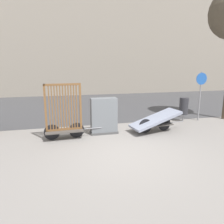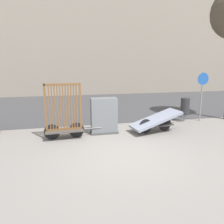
% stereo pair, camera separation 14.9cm
% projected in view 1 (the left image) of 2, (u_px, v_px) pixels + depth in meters
% --- Properties ---
extents(ground_plane, '(60.00, 60.00, 0.00)m').
position_uv_depth(ground_plane, '(127.00, 154.00, 6.43)').
color(ground_plane, gray).
extents(road_strip, '(56.00, 9.62, 0.01)m').
position_uv_depth(road_strip, '(89.00, 105.00, 14.16)').
color(road_strip, '#424244').
rests_on(road_strip, ground_plane).
extents(building_facade, '(48.00, 4.00, 12.26)m').
position_uv_depth(building_facade, '(77.00, 23.00, 19.32)').
color(building_facade, '#9E9384').
rests_on(building_facade, ground_plane).
extents(bike_cart_with_bedframe, '(2.06, 0.66, 1.96)m').
position_uv_depth(bike_cart_with_bedframe, '(64.00, 119.00, 7.61)').
color(bike_cart_with_bedframe, '#4C4742').
rests_on(bike_cart_with_bedframe, ground_plane).
extents(bike_cart_with_mattress, '(2.35, 1.11, 0.82)m').
position_uv_depth(bike_cart_with_mattress, '(155.00, 121.00, 8.47)').
color(bike_cart_with_mattress, '#4C4742').
rests_on(bike_cart_with_mattress, ground_plane).
extents(utility_cabinet, '(1.04, 0.47, 1.36)m').
position_uv_depth(utility_cabinet, '(104.00, 117.00, 8.26)').
color(utility_cabinet, '#4C4C4C').
rests_on(utility_cabinet, ground_plane).
extents(trash_bin, '(0.40, 0.40, 1.11)m').
position_uv_depth(trash_bin, '(184.00, 106.00, 9.96)').
color(trash_bin, gray).
rests_on(trash_bin, ground_plane).
extents(sign_post, '(0.54, 0.06, 2.27)m').
position_uv_depth(sign_post, '(201.00, 89.00, 9.98)').
color(sign_post, gray).
rests_on(sign_post, ground_plane).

